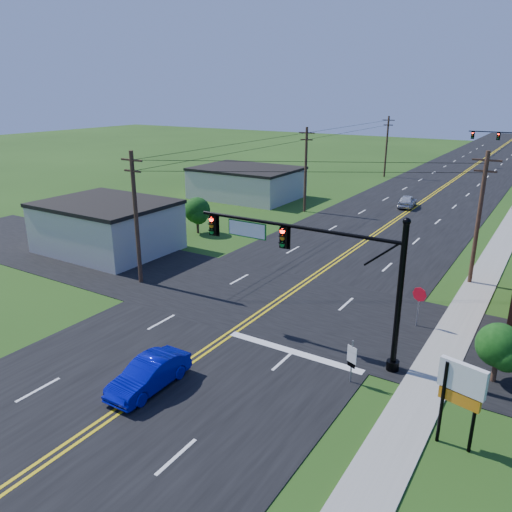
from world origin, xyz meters
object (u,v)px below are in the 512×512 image
Objects in this scene: signal_mast_main at (311,260)px; blue_car at (149,375)px; route_sign at (352,358)px; signal_mast_far at (504,141)px; stop_sign at (419,298)px.

signal_mast_main reaches higher than blue_car.
signal_mast_main is at bearing 168.16° from route_sign.
signal_mast_far is at bearing 113.56° from route_sign.
blue_car is 1.78× the size of stop_sign.
signal_mast_main and signal_mast_far have the same top height.
blue_car is 9.05m from route_sign.
stop_sign is (4.06, -66.72, -2.83)m from signal_mast_far.
stop_sign is (8.39, 12.53, 1.02)m from blue_car.
blue_car is at bearing -123.69° from route_sign.
signal_mast_main is 5.15m from route_sign.
signal_mast_far reaches higher than route_sign.
route_sign is at bearing -33.03° from signal_mast_main.
signal_mast_main is 2.68× the size of blue_car.
route_sign is at bearing -82.74° from stop_sign.
signal_mast_main is at bearing -113.22° from stop_sign.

